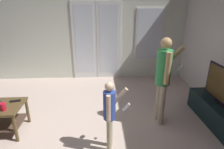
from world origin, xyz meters
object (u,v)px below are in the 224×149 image
Objects in this scene: person_child at (110,111)px; tv_remote_black at (15,101)px; tv_stand at (222,117)px; cup_near_edge at (3,107)px; person_adult at (164,74)px.

tv_remote_black is (-1.59, 0.64, -0.14)m from person_child.
tv_stand is 2.09m from person_child.
cup_near_edge is at bearing -179.12° from tv_stand.
person_adult is 2.65m from cup_near_edge.
person_adult is 12.70× the size of cup_near_edge.
person_child is 1.70m from cup_near_edge.
person_adult is 1.19m from person_child.
tv_stand is 9.54× the size of tv_remote_black.
tv_remote_black reaches higher than tv_stand.
cup_near_edge is (-2.61, -0.29, -0.37)m from person_adult.
person_adult is 1.43× the size of person_child.
tv_stand is 1.03× the size of person_adult.
tv_stand is 1.30m from person_adult.
person_adult is (-1.04, 0.23, 0.74)m from tv_stand.
tv_remote_black is at bearing 77.81° from cup_near_edge.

